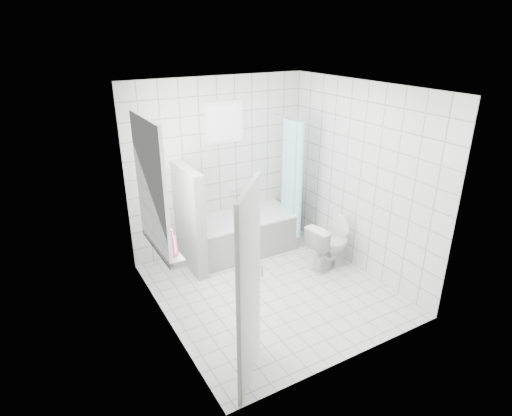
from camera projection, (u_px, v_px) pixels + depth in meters
ground at (271, 289)px, 5.67m from camera, size 3.00×3.00×0.00m
ceiling at (274, 87)px, 4.66m from camera, size 3.00×3.00×0.00m
wall_back at (219, 166)px, 6.36m from camera, size 2.80×0.02×2.60m
wall_front at (358, 250)px, 3.96m from camera, size 2.80×0.02×2.60m
wall_left at (160, 222)px, 4.52m from camera, size 0.02×3.00×2.60m
wall_right at (360, 179)px, 5.80m from camera, size 0.02×3.00×2.60m
window_left at (153, 187)px, 4.66m from camera, size 0.01×0.90×1.40m
window_back at (225, 122)px, 6.12m from camera, size 0.50×0.01×0.50m
window_sill at (163, 246)px, 4.97m from camera, size 0.18×1.02×0.08m
door at (249, 290)px, 3.88m from camera, size 0.56×0.62×2.00m
bathtub at (243, 234)px, 6.54m from camera, size 1.60×0.77×0.58m
partition_wall at (189, 219)px, 5.92m from camera, size 0.15×0.85×1.50m
tiled_ledge at (293, 215)px, 7.25m from camera, size 0.40×0.24×0.55m
toilet at (330, 245)px, 6.08m from camera, size 0.73×0.48×0.69m
curtain_rod at (287, 118)px, 6.19m from camera, size 0.02×0.80×0.02m
shower_curtain at (291, 179)px, 6.44m from camera, size 0.14×0.48×1.78m
tub_faucet at (238, 192)px, 6.64m from camera, size 0.18×0.06×0.06m
sill_bottles at (167, 238)px, 4.79m from camera, size 0.20×0.74×0.31m
ledge_bottles at (293, 193)px, 7.08m from camera, size 0.18×0.17×0.27m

